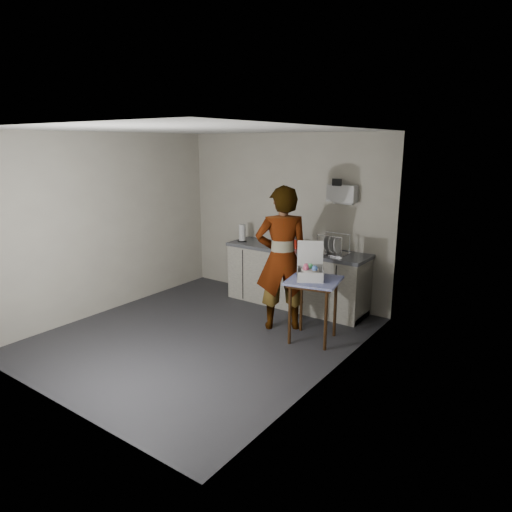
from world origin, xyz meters
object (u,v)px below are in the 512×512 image
Objects in this scene: standing_man at (282,259)px; soda_can at (296,244)px; side_table at (314,287)px; dish_rack at (333,249)px; paper_towel at (242,233)px; kitchen_counter at (296,279)px; bakery_box at (310,271)px; soap_bottle at (287,238)px; dark_bottle at (284,239)px.

soda_can is (-0.28, 0.84, 0.01)m from standing_man.
dish_rack reaches higher than side_table.
soda_can is 0.48× the size of paper_towel.
soda_can is (-0.00, -0.02, 0.55)m from kitchen_counter.
standing_man is 1.47m from paper_towel.
kitchen_counter is 0.55m from soda_can.
standing_man is 0.90m from dish_rack.
paper_towel is 1.96m from bakery_box.
paper_towel is at bearing -176.79° from soap_bottle.
soap_bottle is 0.60× the size of bakery_box.
soap_bottle is at bearing -99.76° from standing_man.
dark_bottle is 0.83m from dish_rack.
soda_can is (-0.82, 0.95, 0.28)m from side_table.
soap_bottle reaches higher than side_table.
kitchen_counter is 1.16× the size of standing_man.
bakery_box is (1.74, -0.90, -0.13)m from paper_towel.
paper_towel is (-0.97, -0.06, 0.06)m from soda_can.
bakery_box reaches higher than dark_bottle.
soda_can is 0.32× the size of dish_rack.
bakery_box is (0.93, -0.95, -0.14)m from soap_bottle.
standing_man reaches higher than bakery_box.
dark_bottle is at bearing 125.05° from side_table.
side_table is (0.82, -0.97, 0.27)m from kitchen_counter.
paper_towel reaches higher than side_table.
standing_man is 0.51m from bakery_box.
dark_bottle is 0.82× the size of paper_towel.
paper_towel is 0.61× the size of bakery_box.
paper_towel reaches higher than soda_can.
standing_man is at bearing 156.05° from side_table.
dish_rack reaches higher than kitchen_counter.
side_table is 2.92× the size of paper_towel.
soda_can is at bearing 118.88° from side_table.
dark_bottle is at bearing 105.06° from bakery_box.
side_table is at bearing -49.67° from kitchen_counter.
bakery_box reaches higher than dish_rack.
dark_bottle is at bearing 177.85° from dish_rack.
soda_can reaches higher than side_table.
paper_towel is 1.57m from dish_rack.
kitchen_counter is at bearing 4.40° from paper_towel.
dark_bottle is at bearing -97.34° from standing_man.
standing_man reaches higher than side_table.
paper_towel is (-0.74, -0.09, 0.02)m from dark_bottle.
bakery_box is at bearing -45.60° from soap_bottle.
soap_bottle is at bearing -179.25° from dish_rack.
soda_can is at bearing 179.76° from dish_rack.
bakery_box is at bearing 128.10° from standing_man.
side_table is at bearing -26.52° from paper_towel.
paper_towel is at bearing -177.98° from dish_rack.
standing_man is at bearing -62.01° from soap_bottle.
kitchen_counter is 16.92× the size of soda_can.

